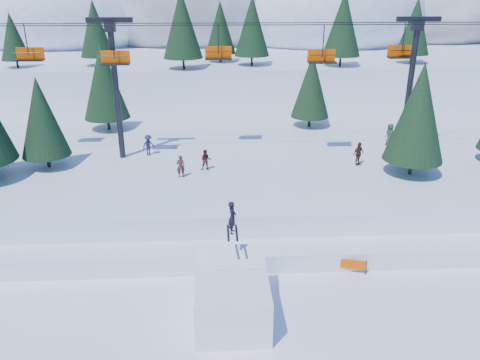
{
  "coord_description": "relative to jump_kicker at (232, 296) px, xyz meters",
  "views": [
    {
      "loc": [
        -1.78,
        -16.76,
        14.32
      ],
      "look_at": [
        -0.54,
        6.0,
        5.2
      ],
      "focal_mm": 35.0,
      "sensor_mm": 36.0,
      "label": 1
    }
  ],
  "objects": [
    {
      "name": "ground",
      "position": [
        1.17,
        -1.38,
        -1.24
      ],
      "size": [
        160.0,
        160.0,
        0.0
      ],
      "primitive_type": "plane",
      "color": "white",
      "rests_on": "ground"
    },
    {
      "name": "mid_shelf",
      "position": [
        1.17,
        16.62,
        0.01
      ],
      "size": [
        70.0,
        22.0,
        2.5
      ],
      "primitive_type": "cube",
      "color": "white",
      "rests_on": "ground"
    },
    {
      "name": "berm",
      "position": [
        1.17,
        6.62,
        -0.69
      ],
      "size": [
        70.0,
        6.0,
        1.1
      ],
      "primitive_type": "cube",
      "color": "white",
      "rests_on": "ground"
    },
    {
      "name": "mountain_ridge",
      "position": [
        -3.91,
        72.02,
        8.4
      ],
      "size": [
        119.0,
        60.51,
        26.46
      ],
      "color": "white",
      "rests_on": "ground"
    },
    {
      "name": "jump_kicker",
      "position": [
        0.0,
        0.0,
        0.0
      ],
      "size": [
        3.34,
        4.55,
        5.39
      ],
      "color": "white",
      "rests_on": "ground"
    },
    {
      "name": "chairlift",
      "position": [
        3.21,
        16.67,
        8.08
      ],
      "size": [
        46.0,
        3.21,
        10.28
      ],
      "color": "black",
      "rests_on": "mid_shelf"
    },
    {
      "name": "conifer_stand",
      "position": [
        3.75,
        17.1,
        5.75
      ],
      "size": [
        62.35,
        17.01,
        9.72
      ],
      "color": "black",
      "rests_on": "mid_shelf"
    },
    {
      "name": "distant_skiers",
      "position": [
        -0.52,
        15.83,
        2.12
      ],
      "size": [
        31.33,
        7.13,
        1.84
      ],
      "color": "#432418",
      "rests_on": "mid_shelf"
    },
    {
      "name": "banner_near",
      "position": [
        6.08,
        3.65,
        -0.7
      ],
      "size": [
        2.77,
        0.78,
        0.9
      ],
      "color": "black",
      "rests_on": "ground"
    },
    {
      "name": "banner_far",
      "position": [
        13.47,
        4.46,
        -0.7
      ],
      "size": [
        2.86,
        0.11,
        0.9
      ],
      "color": "black",
      "rests_on": "ground"
    }
  ]
}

